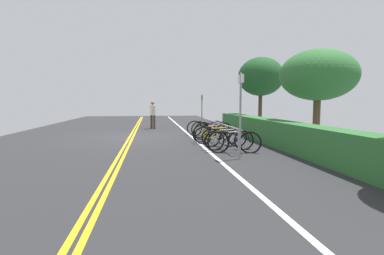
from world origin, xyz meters
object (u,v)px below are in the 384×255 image
Objects in this scene: bicycle_3 at (212,133)px; bicycle_2 at (213,131)px; pedestrian at (153,113)px; bicycle_5 at (224,137)px; bicycle_6 at (229,140)px; bicycle_4 at (216,135)px; sign_post_near at (202,110)px; bicycle_1 at (210,130)px; bike_rack at (217,127)px; sign_post_far at (240,108)px; tree_near_left at (261,77)px; bicycle_7 at (234,142)px; tree_mid at (318,75)px; bicycle_0 at (205,128)px.

bicycle_2 is at bearing 162.49° from bicycle_3.
bicycle_5 is at bearing 19.16° from pedestrian.
bicycle_2 is at bearing 178.98° from bicycle_5.
bicycle_6 is at bearing -1.25° from bicycle_2.
bicycle_6 is (1.47, 0.12, -0.00)m from bicycle_4.
sign_post_near is at bearing -179.89° from bicycle_6.
bicycle_2 is at bearing 0.24° from bicycle_1.
bike_rack is 1.68m from bicycle_1.
sign_post_far is at bearing -1.99° from bike_rack.
tree_near_left reaches higher than bicycle_6.
bicycle_4 is at bearing -7.78° from bicycle_2.
bicycle_7 is 5.98m from sign_post_near.
bike_rack is at bearing 19.75° from bicycle_3.
tree_near_left is (-1.22, 3.67, 1.85)m from sign_post_near.
bicycle_1 reaches higher than bicycle_7.
tree_mid is (-0.16, 3.76, 2.34)m from bicycle_5.
tree_near_left is (-2.33, 3.69, 2.72)m from bicycle_0.
sign_post_near is at bearing -178.37° from bicycle_2.
bicycle_2 is at bearing 179.09° from bicycle_7.
pedestrian is (-7.38, -2.56, 0.63)m from bicycle_5.
bicycle_1 is (-1.66, 0.07, -0.25)m from bike_rack.
pedestrian is at bearing -154.01° from bicycle_2.
bicycle_0 is at bearing 178.97° from sign_post_far.
bicycle_4 is 3.31m from sign_post_far.
bicycle_1 is at bearing 179.27° from bicycle_5.
bicycle_2 reaches higher than bicycle_0.
bicycle_1 is 0.88× the size of sign_post_near.
sign_post_far is at bearing -56.81° from tree_mid.
bicycle_4 is at bearing 19.88° from pedestrian.
bicycle_0 is at bearing 177.98° from bicycle_4.
bicycle_5 is at bearing 2.09° from bike_rack.
pedestrian is at bearing -160.84° from bicycle_5.
pedestrian is 6.74m from tree_near_left.
bicycle_4 is at bearing -5.27° from bicycle_1.
bike_rack is 1.05m from bicycle_5.
bike_rack is 1.80m from bicycle_6.
bicycle_1 is 3.44m from bicycle_6.
sign_post_near is at bearing -179.56° from bicycle_5.
pedestrian is (-8.73, -2.55, 0.62)m from bicycle_7.
bike_rack is at bearing -179.52° from bicycle_7.
tree_near_left is 1.14× the size of tree_mid.
bicycle_0 is at bearing -179.16° from bicycle_5.
bike_rack is 1.07m from bicycle_2.
bicycle_3 is at bearing -3.36° from bicycle_0.
bicycle_2 is at bearing 175.96° from bike_rack.
sign_post_far is at bearing -0.99° from sign_post_near.
bicycle_4 is 1.00× the size of bicycle_7.
tree_mid is at bearing 63.16° from bicycle_2.
sign_post_far is at bearing -2.47° from bicycle_2.
bike_rack is 3.30× the size of bicycle_2.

